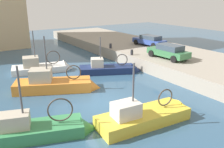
{
  "coord_description": "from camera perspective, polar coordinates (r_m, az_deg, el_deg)",
  "views": [
    {
      "loc": [
        -7.37,
        -12.66,
        6.82
      ],
      "look_at": [
        2.15,
        1.8,
        1.2
      ],
      "focal_mm": 37.89,
      "sensor_mm": 36.0,
      "label": 1
    }
  ],
  "objects": [
    {
      "name": "water_surface",
      "position": [
        16.16,
        -2.88,
        -7.01
      ],
      "size": [
        80.0,
        80.0,
        0.0
      ],
      "primitive_type": "plane",
      "color": "#335675",
      "rests_on": "ground"
    },
    {
      "name": "quay_wall",
      "position": [
        23.56,
        21.93,
        1.34
      ],
      "size": [
        9.0,
        56.0,
        1.2
      ],
      "primitive_type": "cube",
      "color": "#9E9384",
      "rests_on": "ground"
    },
    {
      "name": "fishing_boat_orange",
      "position": [
        18.7,
        -13.09,
        -3.41
      ],
      "size": [
        6.61,
        4.34,
        5.03
      ],
      "color": "orange",
      "rests_on": "ground"
    },
    {
      "name": "fishing_boat_navy",
      "position": [
        22.53,
        -0.28,
        0.63
      ],
      "size": [
        6.09,
        4.05,
        4.19
      ],
      "color": "navy",
      "rests_on": "ground"
    },
    {
      "name": "fishing_boat_white",
      "position": [
        23.87,
        -16.1,
        1.01
      ],
      "size": [
        6.02,
        3.24,
        4.85
      ],
      "color": "white",
      "rests_on": "ground"
    },
    {
      "name": "fishing_boat_yellow",
      "position": [
        13.99,
        8.67,
        -10.92
      ],
      "size": [
        6.35,
        2.5,
        4.49
      ],
      "color": "gold",
      "rests_on": "ground"
    },
    {
      "name": "fishing_boat_green",
      "position": [
        13.07,
        -16.84,
        -13.72
      ],
      "size": [
        5.98,
        3.31,
        4.57
      ],
      "color": "#388951",
      "rests_on": "ground"
    },
    {
      "name": "parked_car_blue",
      "position": [
        29.35,
        9.03,
        8.04
      ],
      "size": [
        2.12,
        4.39,
        1.28
      ],
      "color": "#334C9E",
      "rests_on": "quay_wall"
    },
    {
      "name": "parked_car_green",
      "position": [
        23.44,
        13.51,
        5.37
      ],
      "size": [
        2.01,
        4.24,
        1.36
      ],
      "color": "#387547",
      "rests_on": "quay_wall"
    },
    {
      "name": "mooring_bollard_mid",
      "position": [
        24.36,
        4.81,
        5.24
      ],
      "size": [
        0.28,
        0.28,
        0.55
      ],
      "primitive_type": "cylinder",
      "color": "#2D2D33",
      "rests_on": "quay_wall"
    },
    {
      "name": "mooring_bollard_north",
      "position": [
        27.55,
        -0.35,
        6.79
      ],
      "size": [
        0.28,
        0.28,
        0.55
      ],
      "primitive_type": "cylinder",
      "color": "#2D2D33",
      "rests_on": "quay_wall"
    }
  ]
}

